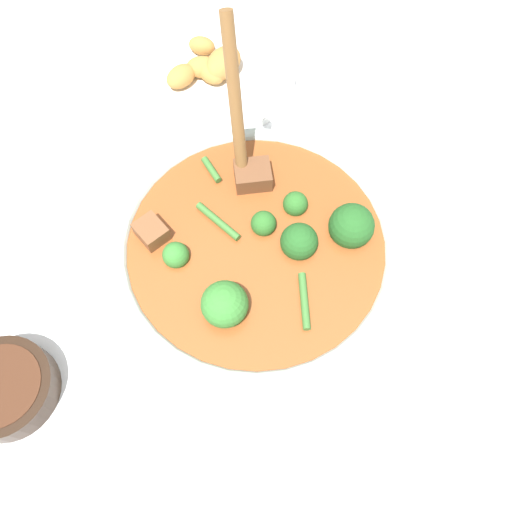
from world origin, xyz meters
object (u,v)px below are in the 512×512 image
Objects in this scene: condiment_bowl at (4,388)px; food_plate at (215,71)px; empty_plate at (462,110)px; stew_bowl at (256,258)px.

condiment_bowl is 0.47m from food_plate.
food_plate is at bearing 178.13° from condiment_bowl.
condiment_bowl is at bearing -32.92° from empty_plate.
stew_bowl is 2.79× the size of condiment_bowl.
empty_plate is (-0.32, 0.16, -0.05)m from stew_bowl.
stew_bowl reaches higher than condiment_bowl.
stew_bowl reaches higher than food_plate.
empty_plate is at bearing 100.62° from food_plate.
condiment_bowl reaches higher than empty_plate.
stew_bowl is at bearing -26.32° from empty_plate.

